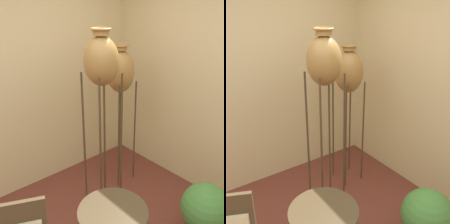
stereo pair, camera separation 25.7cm
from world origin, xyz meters
TOP-DOWN VIEW (x-y plane):
  - wall_back at (0.00, 1.73)m, footprint 7.40×0.06m
  - vase_stand_tall at (0.54, 0.74)m, footprint 0.33×0.33m
  - vase_stand_medium at (1.09, 1.08)m, footprint 0.33×0.33m
  - potted_plant at (1.02, -0.21)m, footprint 0.48×0.48m

SIDE VIEW (x-z plane):
  - potted_plant at x=1.02m, z-range 0.03..0.64m
  - wall_back at x=0.00m, z-range 0.00..2.70m
  - vase_stand_medium at x=1.09m, z-range 0.55..2.30m
  - vase_stand_tall at x=0.54m, z-range 0.66..2.64m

